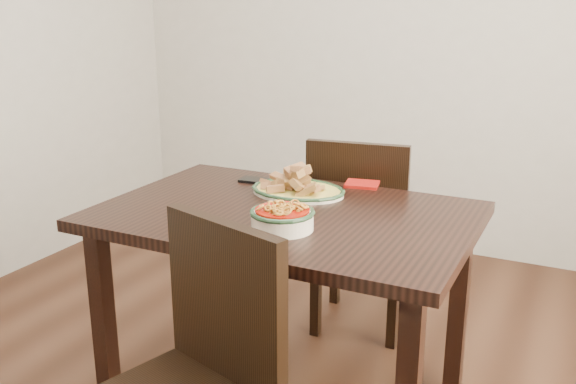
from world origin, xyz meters
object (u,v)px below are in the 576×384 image
at_px(fish_plate, 298,182).
at_px(smartphone, 258,180).
at_px(dining_table, 285,237).
at_px(chair_far, 360,227).
at_px(noodle_bowl, 282,216).
at_px(chair_near, 196,373).

relative_size(fish_plate, smartphone, 2.53).
distance_m(dining_table, chair_far, 0.65).
xyz_separation_m(chair_far, fish_plate, (-0.10, -0.43, 0.30)).
height_order(fish_plate, noodle_bowl, fish_plate).
distance_m(noodle_bowl, smartphone, 0.56).
bearing_deg(noodle_bowl, fish_plate, 108.09).
bearing_deg(fish_plate, dining_table, -76.82).
bearing_deg(dining_table, smartphone, 133.10).
height_order(dining_table, smartphone, smartphone).
distance_m(chair_near, noodle_bowl, 0.55).
relative_size(chair_near, smartphone, 6.45).
height_order(chair_near, noodle_bowl, chair_near).
bearing_deg(chair_far, fish_plate, 69.52).
relative_size(chair_far, chair_near, 1.00).
bearing_deg(fish_plate, chair_far, 77.12).
distance_m(dining_table, noodle_bowl, 0.23).
xyz_separation_m(chair_far, chair_near, (0.00, -1.26, 0.00)).
bearing_deg(dining_table, noodle_bowl, -66.52).
height_order(dining_table, noodle_bowl, noodle_bowl).
height_order(chair_far, noodle_bowl, chair_far).
xyz_separation_m(fish_plate, smartphone, (-0.21, 0.08, -0.04)).
bearing_deg(smartphone, noodle_bowl, -59.88).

